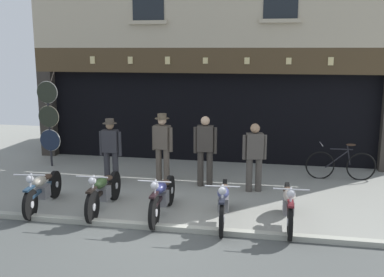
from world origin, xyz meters
name	(u,v)px	position (x,y,z in m)	size (l,w,h in m)	color
ground	(146,258)	(0.00, -0.98, -0.04)	(22.38, 22.00, 0.18)	gray
shop_facade	(216,98)	(0.00, 7.01, 1.71)	(10.68, 4.42, 6.27)	black
motorcycle_left	(43,189)	(-2.74, 0.71, 0.41)	(0.62, 1.92, 0.90)	black
motorcycle_center_left	(104,191)	(-1.43, 0.80, 0.42)	(0.62, 2.00, 0.91)	black
motorcycle_center	(162,196)	(-0.18, 0.73, 0.42)	(0.62, 1.98, 0.91)	black
motorcycle_center_right	(223,201)	(1.04, 0.64, 0.43)	(0.62, 1.96, 0.92)	black
motorcycle_right	(288,204)	(2.26, 0.71, 0.42)	(0.62, 1.95, 0.92)	black
salesman_left	(111,148)	(-2.00, 2.69, 0.89)	(0.56, 0.34, 1.61)	#2D2D33
shopkeeper_center	(162,144)	(-0.77, 3.04, 0.96)	(0.55, 0.36, 1.72)	brown
salesman_right	(205,148)	(0.33, 2.86, 0.95)	(0.56, 0.26, 1.71)	#38332D
assistant_far_right	(254,154)	(1.51, 2.69, 0.89)	(0.55, 0.30, 1.61)	#47423D
tyre_sign_pole	(49,117)	(-4.26, 3.90, 1.39)	(0.62, 0.06, 2.40)	#232328
advert_board_near	(307,103)	(2.80, 5.40, 1.78)	(0.69, 0.03, 1.01)	beige
advert_board_far	(341,107)	(3.70, 5.40, 1.70)	(0.74, 0.03, 0.89)	silver
leaning_bicycle	(341,165)	(3.62, 4.09, 0.38)	(1.74, 0.50, 0.95)	black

